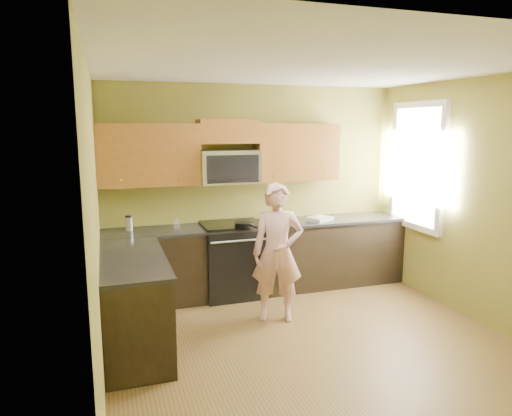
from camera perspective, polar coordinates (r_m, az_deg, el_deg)
name	(u,v)px	position (r m, az deg, el deg)	size (l,w,h in m)	color
floor	(315,347)	(4.89, 7.26, -16.47)	(4.00, 4.00, 0.00)	brown
ceiling	(322,66)	(4.41, 8.07, 16.75)	(4.00, 4.00, 0.00)	white
wall_back	(254,188)	(6.30, -0.24, 2.50)	(4.00, 4.00, 0.00)	olive
wall_front	(478,280)	(2.85, 25.48, -7.89)	(4.00, 4.00, 0.00)	olive
wall_left	(96,228)	(4.03, -18.96, -2.37)	(4.00, 4.00, 0.00)	olive
wall_right	(487,203)	(5.61, 26.39, 0.52)	(4.00, 4.00, 0.00)	olive
cabinet_back_run	(261,259)	(6.21, 0.61, -6.21)	(4.00, 0.60, 0.88)	black
cabinet_left_run	(134,304)	(4.87, -14.67, -11.21)	(0.60, 1.60, 0.88)	black
countertop_back	(261,225)	(6.08, 0.65, -2.07)	(4.00, 0.62, 0.04)	black
countertop_left	(133,259)	(4.72, -14.79, -5.99)	(0.62, 1.60, 0.04)	black
stove	(232,259)	(6.06, -2.92, -6.27)	(0.76, 0.65, 0.95)	black
microwave	(229,183)	(5.98, -3.31, 3.05)	(0.76, 0.40, 0.42)	silver
upper_cab_left	(150,186)	(5.85, -12.83, 2.65)	(1.22, 0.33, 0.75)	brown
upper_cab_right	(296,180)	(6.32, 4.89, 3.41)	(1.12, 0.33, 0.75)	brown
upper_cab_over_mw	(228,132)	(5.97, -3.46, 9.29)	(0.76, 0.33, 0.30)	brown
window	(417,166)	(6.47, 19.05, 4.83)	(0.06, 1.06, 1.66)	white
woman	(277,253)	(5.23, 2.64, -5.46)	(0.57, 0.37, 1.56)	#D7716B
frying_pan	(244,226)	(5.76, -1.41, -2.25)	(0.25, 0.43, 0.06)	black
butter_tub	(286,224)	(6.06, 3.64, -1.94)	(0.13, 0.13, 0.10)	yellow
toast_slice	(274,223)	(6.08, 2.26, -1.81)	(0.11, 0.11, 0.01)	#B27F47
napkin_a	(265,225)	(5.84, 1.16, -2.07)	(0.11, 0.12, 0.06)	silver
napkin_b	(316,218)	(6.33, 7.29, -1.18)	(0.12, 0.13, 0.07)	silver
dish_towel	(320,219)	(6.31, 7.81, -1.30)	(0.30, 0.24, 0.05)	silver
travel_mug	(129,230)	(5.88, -15.18, -2.66)	(0.09, 0.09, 0.19)	silver
glass_c	(177,224)	(5.84, -9.62, -1.92)	(0.07, 0.07, 0.12)	silver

